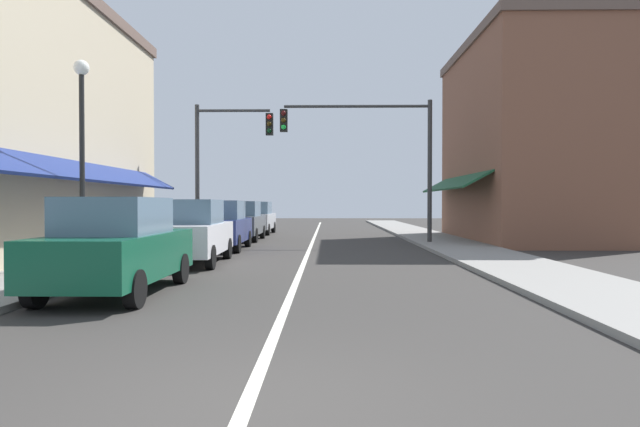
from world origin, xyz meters
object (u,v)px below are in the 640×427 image
object	(u,v)px
street_lamp_left_near	(82,131)
parked_car_nearest_left	(117,246)
parked_car_far_left	(241,221)
parked_car_third_left	(221,225)
traffic_signal_left_corner	(222,152)
parked_car_second_left	(191,232)
parked_car_distant_left	(256,218)
traffic_signal_mast_arm	(377,144)

from	to	relation	value
street_lamp_left_near	parked_car_nearest_left	bearing A→B (deg)	-56.34
parked_car_far_left	parked_car_third_left	bearing A→B (deg)	-89.44
parked_car_third_left	traffic_signal_left_corner	distance (m)	4.37
parked_car_second_left	parked_car_third_left	bearing A→B (deg)	89.30
parked_car_far_left	parked_car_distant_left	world-z (taller)	same
traffic_signal_left_corner	parked_car_second_left	bearing A→B (deg)	-85.31
parked_car_second_left	parked_car_third_left	size ratio (longest dim) A/B	1.01
parked_car_nearest_left	parked_car_far_left	world-z (taller)	same
parked_car_second_left	traffic_signal_mast_arm	xyz separation A→B (m)	(5.78, 7.14, 3.18)
parked_car_nearest_left	traffic_signal_mast_arm	distance (m)	13.89
traffic_signal_left_corner	street_lamp_left_near	bearing A→B (deg)	-98.28
traffic_signal_mast_arm	street_lamp_left_near	size ratio (longest dim) A/B	1.21
traffic_signal_left_corner	parked_car_nearest_left	bearing A→B (deg)	-87.42
parked_car_far_left	traffic_signal_mast_arm	distance (m)	7.10
parked_car_distant_left	street_lamp_left_near	bearing A→B (deg)	-95.86
parked_car_second_left	parked_car_distant_left	size ratio (longest dim) A/B	1.01
parked_car_third_left	traffic_signal_mast_arm	distance (m)	7.15
parked_car_distant_left	street_lamp_left_near	world-z (taller)	street_lamp_left_near
traffic_signal_mast_arm	street_lamp_left_near	bearing A→B (deg)	-130.41
parked_car_nearest_left	street_lamp_left_near	bearing A→B (deg)	123.43
parked_car_nearest_left	traffic_signal_left_corner	bearing A→B (deg)	92.36
parked_car_nearest_left	parked_car_second_left	bearing A→B (deg)	89.14
parked_car_nearest_left	street_lamp_left_near	size ratio (longest dim) A/B	0.81
traffic_signal_left_corner	street_lamp_left_near	xyz separation A→B (m)	(-1.42, -9.77, -0.44)
parked_car_second_left	parked_car_third_left	world-z (taller)	same
traffic_signal_left_corner	parked_car_far_left	bearing A→B (deg)	73.95
parked_car_second_left	parked_car_distant_left	world-z (taller)	same
parked_car_nearest_left	traffic_signal_mast_arm	world-z (taller)	traffic_signal_mast_arm
parked_car_distant_left	traffic_signal_mast_arm	xyz separation A→B (m)	(5.93, -7.60, 3.18)
parked_car_second_left	traffic_signal_mast_arm	bearing A→B (deg)	49.45
traffic_signal_mast_arm	traffic_signal_left_corner	distance (m)	6.44
parked_car_second_left	traffic_signal_left_corner	bearing A→B (deg)	93.13
parked_car_far_left	parked_car_distant_left	xyz separation A→B (m)	(-0.03, 5.26, 0.00)
parked_car_nearest_left	parked_car_distant_left	xyz separation A→B (m)	(-0.09, 19.80, 0.00)
parked_car_second_left	traffic_signal_mast_arm	world-z (taller)	traffic_signal_mast_arm
parked_car_far_left	street_lamp_left_near	size ratio (longest dim) A/B	0.81
parked_car_second_left	traffic_signal_left_corner	world-z (taller)	traffic_signal_left_corner
parked_car_third_left	street_lamp_left_near	world-z (taller)	street_lamp_left_near
parked_car_distant_left	traffic_signal_mast_arm	distance (m)	10.15
parked_car_distant_left	traffic_signal_left_corner	bearing A→B (deg)	-93.33
parked_car_far_left	parked_car_second_left	bearing A→B (deg)	-89.32
traffic_signal_left_corner	parked_car_third_left	bearing A→B (deg)	-79.93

